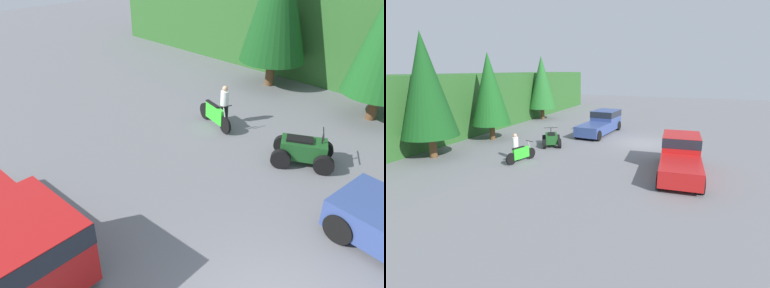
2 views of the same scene
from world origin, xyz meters
TOP-DOWN VIEW (x-y plane):
  - pickup_truck_red at (-5.60, -2.84)m, footprint 5.66×2.29m
  - dirt_bike at (-7.12, 5.97)m, footprint 2.17×0.85m
  - quad_atv at (-3.09, 5.95)m, footprint 2.40×2.08m
  - rider_person at (-7.00, 6.40)m, footprint 0.43×0.43m

SIDE VIEW (x-z plane):
  - dirt_bike at x=-7.12m, z-range -0.09..1.03m
  - quad_atv at x=-3.09m, z-range -0.12..1.10m
  - rider_person at x=-7.00m, z-range 0.07..1.71m
  - pickup_truck_red at x=-5.60m, z-range 0.05..1.87m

